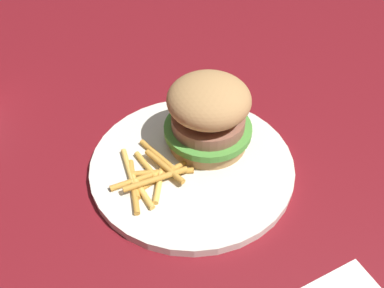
{
  "coord_description": "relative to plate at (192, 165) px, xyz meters",
  "views": [
    {
      "loc": [
        -0.16,
        -0.29,
        0.38
      ],
      "look_at": [
        -0.03,
        0.02,
        0.04
      ],
      "focal_mm": 37.67,
      "sensor_mm": 36.0,
      "label": 1
    }
  ],
  "objects": [
    {
      "name": "ground_plane",
      "position": [
        0.03,
        -0.02,
        -0.01
      ],
      "size": [
        1.6,
        1.6,
        0.0
      ],
      "primitive_type": "plane",
      "color": "maroon"
    },
    {
      "name": "plate",
      "position": [
        0.0,
        0.0,
        0.0
      ],
      "size": [
        0.25,
        0.25,
        0.01
      ],
      "primitive_type": "cylinder",
      "color": "silver",
      "rests_on": "ground_plane"
    },
    {
      "name": "sandwich",
      "position": [
        0.03,
        0.02,
        0.05
      ],
      "size": [
        0.11,
        0.11,
        0.1
      ],
      "color": "tan",
      "rests_on": "plate"
    },
    {
      "name": "fries_pile",
      "position": [
        -0.06,
        -0.01,
        0.01
      ],
      "size": [
        0.1,
        0.11,
        0.01
      ],
      "color": "gold",
      "rests_on": "plate"
    }
  ]
}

